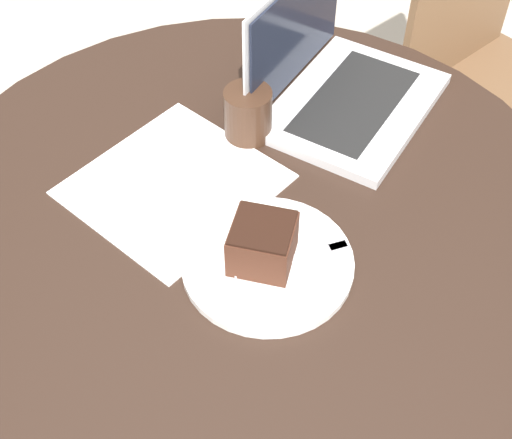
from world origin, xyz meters
name	(u,v)px	position (x,y,z in m)	size (l,w,h in m)	color
ground_plane	(249,420)	(0.00, 0.00, 0.00)	(12.00, 12.00, 0.00)	#B7AD9E
dining_table	(246,265)	(0.00, 0.00, 0.57)	(1.05, 1.05, 0.71)	black
chair	(495,75)	(-0.73, 0.39, 0.50)	(0.58, 0.58, 0.99)	brown
paper_document	(174,184)	(-0.03, -0.12, 0.71)	(0.38, 0.37, 0.00)	white
plate	(268,263)	(0.09, 0.06, 0.71)	(0.25, 0.25, 0.01)	white
cake_slice	(263,243)	(0.09, 0.05, 0.75)	(0.09, 0.09, 0.07)	#472619
fork	(304,256)	(0.07, 0.11, 0.72)	(0.11, 0.15, 0.00)	silver
coffee_glass	(248,114)	(-0.17, -0.04, 0.75)	(0.08, 0.08, 0.09)	#3D2619
laptop	(339,86)	(-0.29, 0.09, 0.74)	(0.37, 0.32, 0.22)	silver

